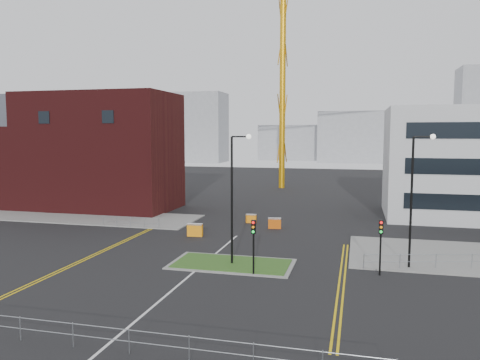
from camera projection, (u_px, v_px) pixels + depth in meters
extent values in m
plane|color=black|center=(159.00, 302.00, 25.72)|extent=(200.00, 200.00, 0.00)
cube|color=slate|center=(74.00, 216.00, 51.81)|extent=(28.00, 8.00, 0.12)
cube|color=slate|center=(232.00, 264.00, 32.95)|extent=(8.60, 4.60, 0.08)
cube|color=#254B19|center=(232.00, 264.00, 32.95)|extent=(8.00, 4.00, 0.12)
cube|color=#451112|center=(101.00, 152.00, 56.91)|extent=(18.00, 10.00, 14.00)
cube|color=black|center=(44.00, 117.00, 52.64)|extent=(1.40, 0.10, 1.40)
cube|color=black|center=(108.00, 117.00, 50.69)|extent=(1.40, 0.10, 1.40)
cube|color=#451112|center=(17.00, 166.00, 60.03)|extent=(6.00, 10.00, 10.00)
cube|color=#2D3038|center=(16.00, 127.00, 59.53)|extent=(6.40, 8.49, 8.49)
cylinder|color=orange|center=(283.00, 81.00, 77.48)|extent=(1.00, 1.00, 35.81)
cylinder|color=black|center=(232.00, 201.00, 32.50)|extent=(0.16, 0.16, 9.00)
cylinder|color=black|center=(240.00, 137.00, 31.91)|extent=(1.20, 0.10, 0.10)
sphere|color=silver|center=(249.00, 137.00, 31.76)|extent=(0.36, 0.36, 0.36)
cylinder|color=black|center=(411.00, 204.00, 31.51)|extent=(0.16, 0.16, 9.00)
cylinder|color=black|center=(423.00, 137.00, 30.91)|extent=(1.20, 0.10, 0.10)
sphere|color=silver|center=(433.00, 137.00, 30.76)|extent=(0.36, 0.36, 0.36)
cylinder|color=black|center=(254.00, 253.00, 30.38)|extent=(0.12, 0.12, 3.00)
cube|color=black|center=(254.00, 227.00, 30.21)|extent=(0.28, 0.22, 0.90)
sphere|color=red|center=(253.00, 223.00, 30.06)|extent=(0.18, 0.18, 0.18)
sphere|color=orange|center=(253.00, 227.00, 30.09)|extent=(0.18, 0.18, 0.18)
sphere|color=#0CCC33|center=(253.00, 232.00, 30.12)|extent=(0.18, 0.18, 0.18)
cylinder|color=black|center=(380.00, 253.00, 30.36)|extent=(0.12, 0.12, 3.00)
cube|color=black|center=(381.00, 227.00, 30.19)|extent=(0.28, 0.22, 0.90)
sphere|color=red|center=(381.00, 223.00, 30.04)|extent=(0.18, 0.18, 0.18)
sphere|color=orange|center=(381.00, 227.00, 30.07)|extent=(0.18, 0.18, 0.18)
sphere|color=#0CCC33|center=(381.00, 232.00, 30.10)|extent=(0.18, 0.18, 0.18)
cylinder|color=gray|center=(100.00, 327.00, 19.83)|extent=(24.00, 0.04, 0.04)
cylinder|color=gray|center=(101.00, 338.00, 19.88)|extent=(24.00, 0.04, 0.04)
cylinder|color=gray|center=(130.00, 217.00, 45.66)|extent=(6.00, 0.04, 0.04)
cylinder|color=gray|center=(131.00, 222.00, 45.71)|extent=(6.00, 0.04, 0.04)
cylinder|color=gray|center=(103.00, 221.00, 46.44)|extent=(0.05, 0.05, 1.10)
cylinder|color=gray|center=(159.00, 224.00, 44.98)|extent=(0.05, 0.05, 1.10)
cylinder|color=gray|center=(364.00, 262.00, 31.67)|extent=(0.05, 0.05, 1.10)
cube|color=silver|center=(173.00, 290.00, 27.65)|extent=(0.15, 30.00, 0.01)
cube|color=gold|center=(107.00, 248.00, 37.56)|extent=(0.12, 24.00, 0.01)
cube|color=gold|center=(110.00, 249.00, 37.49)|extent=(0.12, 24.00, 0.01)
cube|color=gold|center=(339.00, 281.00, 29.19)|extent=(0.12, 20.00, 0.01)
cube|color=gold|center=(344.00, 282.00, 29.12)|extent=(0.12, 20.00, 0.01)
cube|color=gray|center=(197.00, 128.00, 150.14)|extent=(18.00, 12.00, 22.00)
cube|color=gray|center=(357.00, 137.00, 147.89)|extent=(24.00, 12.00, 16.00)
cube|color=gray|center=(304.00, 143.00, 162.13)|extent=(30.00, 12.00, 12.00)
cube|color=orange|center=(195.00, 230.00, 41.98)|extent=(1.41, 0.58, 1.14)
cube|color=silver|center=(195.00, 224.00, 41.93)|extent=(1.41, 0.58, 0.14)
cube|color=#CC530B|center=(275.00, 223.00, 45.38)|extent=(1.29, 0.60, 1.03)
cube|color=silver|center=(275.00, 219.00, 45.33)|extent=(1.29, 0.60, 0.12)
cube|color=orange|center=(251.00, 219.00, 48.27)|extent=(1.09, 0.39, 0.90)
cube|color=silver|center=(251.00, 215.00, 48.23)|extent=(1.09, 0.39, 0.11)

